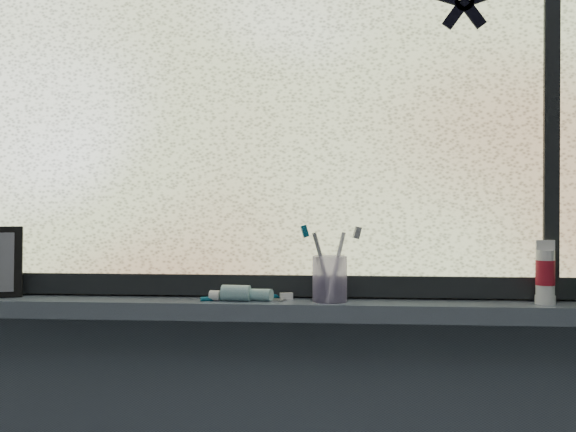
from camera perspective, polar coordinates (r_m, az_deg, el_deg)
The scene contains 10 objects.
wall_back at distance 1.58m, azimuth 0.64°, elevation 1.19°, with size 3.00×0.01×2.50m, color #9EA3A8.
windowsill at distance 1.52m, azimuth 0.43°, elevation -8.26°, with size 1.62×0.14×0.04m, color slate.
window_pane at distance 1.58m, azimuth 0.58°, elevation 11.40°, with size 1.50×0.01×1.00m, color silver.
frame_bottom at distance 1.56m, azimuth 0.57°, elevation -6.17°, with size 1.60×0.03×0.05m, color black.
frame_mullion at distance 1.65m, azimuth 22.31°, elevation 10.93°, with size 0.04×0.03×1.00m, color black.
starfish_sticker at distance 1.64m, azimuth 15.39°, elevation 17.87°, with size 0.15×0.02×0.15m, color black, non-canonical shape.
toothpaste_tube at distance 1.51m, azimuth -3.82°, elevation -6.85°, with size 0.21×0.04×0.04m, color white, non-canonical shape.
toothbrush_cup at distance 1.49m, azimuth 3.73°, elevation -5.60°, with size 0.08×0.08×0.11m, color #BDACE4.
toothbrush_lying at distance 1.53m, azimuth -4.21°, elevation -7.13°, with size 0.24×0.02×0.02m, color #0D5F7C, non-canonical shape.
cream_tube at distance 1.57m, azimuth 21.90°, elevation -4.46°, with size 0.04×0.04×0.10m, color silver.
Camera 1 is at (0.12, -0.27, 1.23)m, focal length 40.00 mm.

